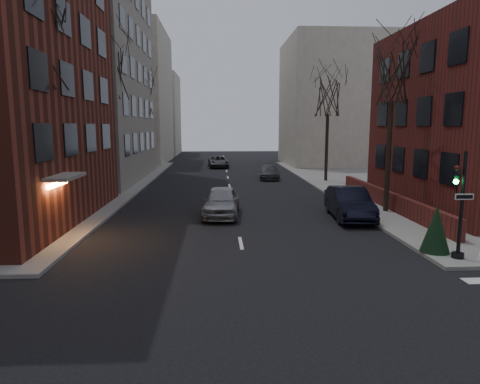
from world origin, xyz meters
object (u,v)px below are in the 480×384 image
traffic_signal (460,212)px  car_lane_gray (269,172)px  tree_left_b (108,71)px  tree_left_a (39,48)px  streetlamp_near (105,139)px  tree_right_a (393,72)px  tree_right_b (328,97)px  tree_left_c (142,97)px  parked_sedan (349,203)px  streetlamp_far (152,133)px  evergreen_shrub (436,229)px  car_lane_far (218,162)px  car_lane_silver (221,202)px

traffic_signal → car_lane_gray: (-3.97, 25.61, -1.24)m
tree_left_b → traffic_signal: bearing=-45.5°
car_lane_gray → tree_left_a: bearing=-116.5°
tree_left_a → streetlamp_near: bearing=85.7°
traffic_signal → car_lane_gray: bearing=98.8°
tree_right_a → tree_right_b: size_ratio=1.06×
tree_left_c → tree_right_a: size_ratio=1.00×
parked_sedan → car_lane_gray: bearing=100.7°
streetlamp_far → parked_sedan: size_ratio=1.20×
tree_left_c → traffic_signal: bearing=-61.6°
traffic_signal → tree_left_a: 18.66m
tree_left_c → evergreen_shrub: (16.31, -30.20, -6.95)m
tree_right_a → evergreen_shrub: tree_right_a is taller
evergreen_shrub → car_lane_far: bearing=103.0°
tree_left_b → tree_right_a: tree_left_b is taller
tree_left_b → tree_left_c: (0.00, 14.00, -0.88)m
tree_left_a → streetlamp_far: size_ratio=1.63×
car_lane_silver → streetlamp_far: bearing=111.6°
car_lane_far → tree_left_a: bearing=-107.8°
tree_left_c → evergreen_shrub: 35.03m
tree_right_b → parked_sedan: size_ratio=1.75×
traffic_signal → evergreen_shrub: bearing=117.8°
tree_left_b → car_lane_silver: size_ratio=2.22×
traffic_signal → car_lane_silver: traffic_signal is taller
parked_sedan → car_lane_far: bearing=107.1°
traffic_signal → tree_left_b: size_ratio=0.37×
car_lane_gray → traffic_signal: bearing=-76.0°
car_lane_silver → evergreen_shrub: size_ratio=2.63×
car_lane_far → streetlamp_near: bearing=-110.8°
streetlamp_near → streetlamp_far: bearing=90.0°
car_lane_gray → streetlamp_near: bearing=-128.7°
car_lane_gray → car_lane_far: bearing=117.9°
parked_sedan → evergreen_shrub: size_ratio=2.82×
streetlamp_near → tree_left_a: bearing=-94.3°
tree_left_b → streetlamp_far: (0.60, 16.00, -4.68)m
tree_left_b → car_lane_far: bearing=68.7°
parked_sedan → car_lane_silver: parked_sedan is taller
tree_left_b → car_lane_silver: tree_left_b is taller
tree_left_c → tree_right_b: size_ratio=1.06×
streetlamp_near → car_lane_gray: 17.88m
tree_right_b → car_lane_silver: bearing=-123.9°
car_lane_gray → parked_sedan: bearing=-77.7°
tree_left_c → streetlamp_near: 18.40m
traffic_signal → tree_left_b: (-16.74, 17.01, 7.00)m
tree_left_a → car_lane_far: bearing=76.3°
streetlamp_far → tree_right_b: bearing=-30.5°
car_lane_silver → tree_left_a: bearing=-150.5°
tree_left_c → car_lane_silver: tree_left_c is taller
streetlamp_far → car_lane_silver: 25.62m
tree_left_a → tree_left_b: size_ratio=0.95×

